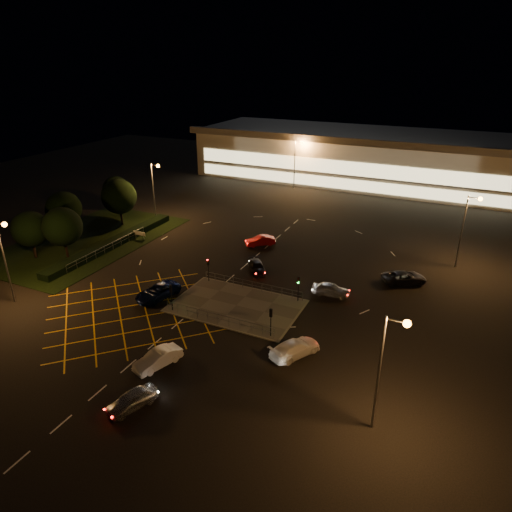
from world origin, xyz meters
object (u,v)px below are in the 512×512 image
at_px(signal_sw, 171,292).
at_px(signal_ne, 299,284).
at_px(signal_se, 271,317).
at_px(car_near_silver, 132,400).
at_px(car_far_dkgrey, 257,267).
at_px(car_queue_white, 158,359).
at_px(car_east_grey, 404,277).
at_px(car_right_silver, 331,289).
at_px(car_circ_red, 260,241).
at_px(car_left_blue, 158,292).
at_px(signal_nw, 208,265).
at_px(car_approach_white, 295,348).

bearing_deg(signal_sw, signal_ne, -146.35).
bearing_deg(signal_se, signal_sw, 0.00).
height_order(car_near_silver, car_far_dkgrey, car_near_silver).
xyz_separation_m(signal_se, car_queue_white, (-7.53, -8.75, -1.60)).
distance_m(car_near_silver, car_east_grey, 36.27).
relative_size(signal_se, car_right_silver, 0.70).
bearing_deg(signal_se, car_near_silver, 66.32).
relative_size(car_near_silver, car_circ_red, 0.98).
distance_m(car_near_silver, car_queue_white, 5.53).
distance_m(car_left_blue, car_right_silver, 20.54).
height_order(car_near_silver, car_queue_white, car_queue_white).
xyz_separation_m(car_left_blue, car_right_silver, (18.32, 9.29, -0.02)).
xyz_separation_m(car_far_dkgrey, car_east_grey, (18.19, 4.75, 0.13)).
bearing_deg(signal_sw, car_near_silver, 112.39).
xyz_separation_m(signal_nw, car_right_silver, (14.99, 3.17, -1.60)).
xyz_separation_m(car_far_dkgrey, car_right_silver, (10.76, -2.22, 0.12)).
distance_m(signal_ne, car_east_grey, 14.63).
height_order(signal_sw, signal_se, same).
distance_m(car_far_dkgrey, car_right_silver, 10.98).
xyz_separation_m(signal_nw, car_far_dkgrey, (4.23, 5.39, -1.72)).
relative_size(car_east_grey, car_approach_white, 1.03).
distance_m(car_left_blue, car_approach_white, 19.00).
height_order(car_queue_white, car_right_silver, car_queue_white).
xyz_separation_m(car_near_silver, car_queue_white, (-1.34, 5.36, 0.03)).
height_order(car_near_silver, car_east_grey, car_east_grey).
relative_size(signal_sw, car_queue_white, 0.67).
bearing_deg(signal_ne, car_near_silver, -105.65).
xyz_separation_m(signal_se, car_east_grey, (10.42, 18.13, -1.60)).
relative_size(signal_sw, car_far_dkgrey, 0.71).
relative_size(signal_nw, car_far_dkgrey, 0.71).
relative_size(car_queue_white, car_approach_white, 0.88).
height_order(signal_ne, car_approach_white, signal_ne).
relative_size(signal_se, car_circ_red, 0.71).
height_order(signal_se, car_queue_white, signal_se).
bearing_deg(signal_se, car_east_grey, -119.89).
relative_size(signal_se, car_near_silver, 0.73).
relative_size(car_circ_red, car_east_grey, 0.80).
height_order(signal_ne, car_circ_red, signal_ne).
relative_size(signal_nw, car_east_grey, 0.57).
xyz_separation_m(signal_nw, car_near_silver, (5.81, -22.09, -1.63)).
bearing_deg(signal_ne, signal_sw, -146.35).
bearing_deg(car_approach_white, car_queue_white, 61.85).
bearing_deg(signal_ne, signal_se, -90.00).
relative_size(signal_sw, car_east_grey, 0.57).
relative_size(car_near_silver, car_left_blue, 0.76).
bearing_deg(signal_sw, car_circ_red, -92.24).
bearing_deg(signal_se, signal_nw, -33.65).
xyz_separation_m(signal_sw, signal_se, (12.00, 0.00, 0.00)).
bearing_deg(signal_nw, car_left_blue, -118.54).
bearing_deg(car_right_silver, car_approach_white, 176.00).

